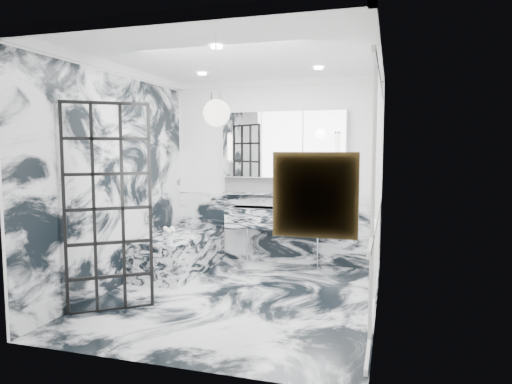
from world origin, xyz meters
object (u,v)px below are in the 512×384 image
(bathtub, at_px, (180,252))
(mirror_cabinet, at_px, (283,145))
(trough_sink, at_px, (280,218))
(crittall_door, at_px, (108,209))

(bathtub, bearing_deg, mirror_cabinet, 32.06)
(trough_sink, bearing_deg, mirror_cabinet, 90.00)
(crittall_door, height_order, bathtub, crittall_door)
(trough_sink, height_order, mirror_cabinet, mirror_cabinet)
(crittall_door, relative_size, bathtub, 1.36)
(mirror_cabinet, height_order, bathtub, mirror_cabinet)
(crittall_door, xyz_separation_m, trough_sink, (1.33, 2.35, -0.39))
(crittall_door, distance_m, trough_sink, 2.73)
(bathtub, bearing_deg, trough_sink, 26.48)
(mirror_cabinet, bearing_deg, trough_sink, -90.00)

